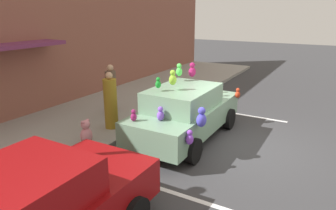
{
  "coord_description": "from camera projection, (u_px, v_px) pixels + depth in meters",
  "views": [
    {
      "loc": [
        -7.55,
        -2.04,
        3.53
      ],
      "look_at": [
        -0.16,
        2.18,
        0.9
      ],
      "focal_mm": 32.43,
      "sensor_mm": 36.0,
      "label": 1
    }
  ],
  "objects": [
    {
      "name": "ground_plane",
      "position": [
        240.0,
        147.0,
        8.28
      ],
      "size": [
        60.0,
        60.0,
        0.0
      ],
      "primitive_type": "plane",
      "color": "#38383A"
    },
    {
      "name": "sidewalk",
      "position": [
        101.0,
        115.0,
        10.62
      ],
      "size": [
        24.0,
        4.0,
        0.15
      ],
      "primitive_type": "cube",
      "color": "gray",
      "rests_on": "ground"
    },
    {
      "name": "storefront_building",
      "position": [
        48.0,
        21.0,
        10.7
      ],
      "size": [
        24.0,
        1.25,
        6.4
      ],
      "color": "brown",
      "rests_on": "ground"
    },
    {
      "name": "parking_stripe_front",
      "position": [
        235.0,
        113.0,
        10.95
      ],
      "size": [
        0.12,
        3.6,
        0.01
      ],
      "primitive_type": "cube",
      "color": "silver",
      "rests_on": "ground"
    },
    {
      "name": "parking_stripe_rear",
      "position": [
        154.0,
        186.0,
        6.39
      ],
      "size": [
        0.12,
        3.6,
        0.01
      ],
      "primitive_type": "cube",
      "color": "silver",
      "rests_on": "ground"
    },
    {
      "name": "plush_covered_car",
      "position": [
        186.0,
        112.0,
        8.61
      ],
      "size": [
        4.23,
        2.04,
        2.09
      ],
      "color": "gray",
      "rests_on": "ground"
    },
    {
      "name": "teddy_bear_on_sidewalk",
      "position": [
        86.0,
        132.0,
        8.05
      ],
      "size": [
        0.35,
        0.29,
        0.67
      ],
      "color": "pink",
      "rests_on": "sidewalk"
    },
    {
      "name": "pedestrian_near_shopfront",
      "position": [
        111.0,
        91.0,
        10.34
      ],
      "size": [
        0.36,
        0.36,
        1.69
      ],
      "color": "brown",
      "rests_on": "sidewalk"
    },
    {
      "name": "pedestrian_walking_past",
      "position": [
        111.0,
        103.0,
        9.02
      ],
      "size": [
        0.39,
        0.39,
        1.71
      ],
      "color": "olive",
      "rests_on": "sidewalk"
    }
  ]
}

